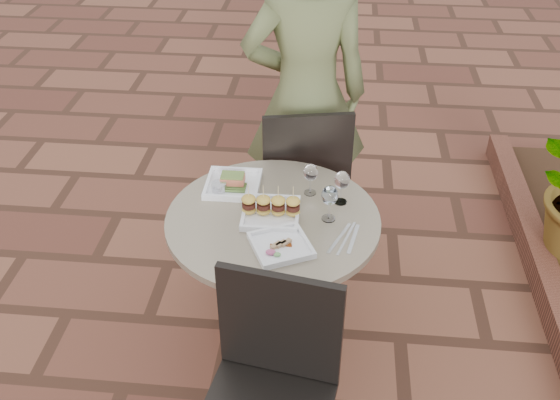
# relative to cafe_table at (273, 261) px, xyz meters

# --- Properties ---
(ground) EXTENTS (60.00, 60.00, 0.00)m
(ground) POSITION_rel_cafe_table_xyz_m (-0.22, 0.05, -0.48)
(ground) COLOR brown
(ground) RESTS_ON ground
(cafe_table) EXTENTS (0.90, 0.90, 0.73)m
(cafe_table) POSITION_rel_cafe_table_xyz_m (0.00, 0.00, 0.00)
(cafe_table) COLOR gray
(cafe_table) RESTS_ON ground
(chair_far) EXTENTS (0.52, 0.52, 0.93)m
(chair_far) POSITION_rel_cafe_table_xyz_m (0.09, 0.64, 0.07)
(chair_far) COLOR black
(chair_far) RESTS_ON ground
(chair_near) EXTENTS (0.51, 0.51, 0.93)m
(chair_near) POSITION_rel_cafe_table_xyz_m (0.07, -0.68, 0.07)
(chair_near) COLOR black
(chair_near) RESTS_ON ground
(diner) EXTENTS (0.72, 0.54, 1.77)m
(diner) POSITION_rel_cafe_table_xyz_m (0.08, 0.80, 0.40)
(diner) COLOR #50562F
(diner) RESTS_ON ground
(plate_salmon) EXTENTS (0.24, 0.24, 0.07)m
(plate_salmon) POSITION_rel_cafe_table_xyz_m (-0.20, 0.20, 0.26)
(plate_salmon) COLOR white
(plate_salmon) RESTS_ON cafe_table
(plate_sliders) EXTENTS (0.25, 0.24, 0.15)m
(plate_sliders) POSITION_rel_cafe_table_xyz_m (-0.01, 0.01, 0.28)
(plate_sliders) COLOR white
(plate_sliders) RESTS_ON cafe_table
(plate_tuna) EXTENTS (0.29, 0.29, 0.03)m
(plate_tuna) POSITION_rel_cafe_table_xyz_m (0.05, -0.19, 0.26)
(plate_tuna) COLOR white
(plate_tuna) RESTS_ON cafe_table
(wine_glass_right) EXTENTS (0.07, 0.07, 0.16)m
(wine_glass_right) POSITION_rel_cafe_table_xyz_m (0.23, 0.01, 0.36)
(wine_glass_right) COLOR white
(wine_glass_right) RESTS_ON cafe_table
(wine_glass_mid) EXTENTS (0.06, 0.06, 0.15)m
(wine_glass_mid) POSITION_rel_cafe_table_xyz_m (0.14, 0.19, 0.35)
(wine_glass_mid) COLOR white
(wine_glass_mid) RESTS_ON cafe_table
(wine_glass_far) EXTENTS (0.07, 0.07, 0.16)m
(wine_glass_far) POSITION_rel_cafe_table_xyz_m (0.28, 0.13, 0.36)
(wine_glass_far) COLOR white
(wine_glass_far) RESTS_ON cafe_table
(steel_ramekin) EXTENTS (0.07, 0.07, 0.05)m
(steel_ramekin) POSITION_rel_cafe_table_xyz_m (-0.25, 0.16, 0.27)
(steel_ramekin) COLOR silver
(steel_ramekin) RESTS_ON cafe_table
(cutlery_set) EXTENTS (0.16, 0.24, 0.00)m
(cutlery_set) POSITION_rel_cafe_table_xyz_m (0.31, -0.12, 0.25)
(cutlery_set) COLOR silver
(cutlery_set) RESTS_ON cafe_table
(planter_curb) EXTENTS (0.12, 3.00, 0.15)m
(planter_curb) POSITION_rel_cafe_table_xyz_m (1.38, 0.35, -0.41)
(planter_curb) COLOR brown
(planter_curb) RESTS_ON ground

